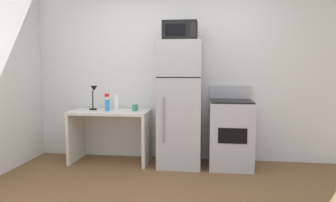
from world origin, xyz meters
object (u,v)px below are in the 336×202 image
object	(u,v)px
desk_lamp	(94,93)
refrigerator	(180,104)
microwave	(180,31)
spray_bottle	(107,104)
oven_range	(231,133)
paper_towel_roll	(116,102)
desk	(111,126)
coffee_mug	(135,108)

from	to	relation	value
desk_lamp	refrigerator	bearing A→B (deg)	-2.14
refrigerator	microwave	size ratio (longest dim) A/B	3.73
spray_bottle	oven_range	size ratio (longest dim) A/B	0.23
desk_lamp	paper_towel_roll	distance (m)	0.34
desk	spray_bottle	distance (m)	0.34
refrigerator	oven_range	world-z (taller)	refrigerator
microwave	desk_lamp	bearing A→B (deg)	176.91
paper_towel_roll	microwave	size ratio (longest dim) A/B	0.52
refrigerator	microwave	world-z (taller)	microwave
spray_bottle	microwave	size ratio (longest dim) A/B	0.54
coffee_mug	refrigerator	xyz separation A→B (m)	(0.64, -0.02, 0.06)
coffee_mug	microwave	distance (m)	1.23
microwave	paper_towel_roll	bearing A→B (deg)	174.27
refrigerator	microwave	xyz separation A→B (m)	(0.00, -0.02, 0.99)
microwave	oven_range	xyz separation A→B (m)	(0.70, 0.03, -1.38)
spray_bottle	microwave	world-z (taller)	microwave
oven_range	refrigerator	bearing A→B (deg)	-179.38
desk	coffee_mug	bearing A→B (deg)	-0.03
desk	paper_towel_roll	distance (m)	0.36
coffee_mug	oven_range	world-z (taller)	oven_range
spray_bottle	microwave	bearing A→B (deg)	1.62
microwave	oven_range	bearing A→B (deg)	2.36
paper_towel_roll	oven_range	bearing A→B (deg)	-2.30
spray_bottle	coffee_mug	size ratio (longest dim) A/B	2.62
oven_range	desk_lamp	bearing A→B (deg)	178.85
paper_towel_roll	refrigerator	size ratio (longest dim) A/B	0.14
desk_lamp	microwave	distance (m)	1.53
microwave	spray_bottle	bearing A→B (deg)	-178.38
coffee_mug	paper_towel_roll	world-z (taller)	paper_towel_roll
desk_lamp	refrigerator	world-z (taller)	refrigerator
desk	spray_bottle	size ratio (longest dim) A/B	4.44
desk_lamp	paper_towel_roll	bearing A→B (deg)	4.74
spray_bottle	desk	bearing A→B (deg)	71.71
paper_towel_roll	microwave	world-z (taller)	microwave
coffee_mug	refrigerator	distance (m)	0.65
desk	paper_towel_roll	size ratio (longest dim) A/B	4.61
microwave	oven_range	world-z (taller)	microwave
desk_lamp	oven_range	distance (m)	2.03
paper_towel_roll	coffee_mug	bearing A→B (deg)	-10.84
desk	desk_lamp	xyz separation A→B (m)	(-0.26, 0.03, 0.47)
spray_bottle	paper_towel_roll	xyz separation A→B (m)	(0.08, 0.12, 0.02)
coffee_mug	desk	bearing A→B (deg)	179.97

